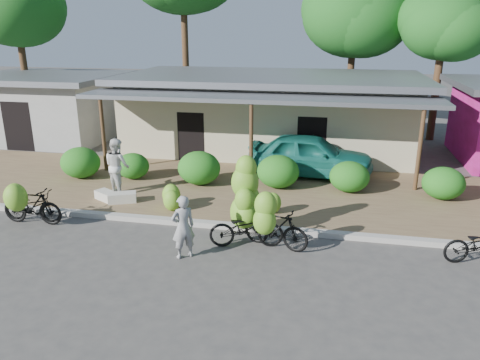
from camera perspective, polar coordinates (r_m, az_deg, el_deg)
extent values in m
plane|color=#413F3D|center=(11.33, -4.25, -9.90)|extent=(100.00, 100.00, 0.00)
cube|color=olive|center=(15.77, 0.62, -1.32)|extent=(60.00, 6.00, 0.12)
cube|color=#A8A399|center=(13.04, -1.89, -5.57)|extent=(60.00, 0.25, 0.15)
cube|color=#BEB78F|center=(21.13, 3.75, 7.85)|extent=(12.00, 6.00, 3.10)
cube|color=slate|center=(20.90, 3.85, 12.38)|extent=(13.00, 7.00, 0.25)
cube|color=black|center=(18.36, 2.44, 4.87)|extent=(1.40, 0.12, 2.20)
cube|color=slate|center=(17.01, 1.95, 9.98)|extent=(13.00, 2.00, 0.15)
cylinder|color=#533A21|center=(18.23, -16.30, 5.10)|extent=(0.14, 0.14, 2.85)
cylinder|color=#533A21|center=(16.42, 1.37, 4.44)|extent=(0.14, 0.14, 2.85)
cylinder|color=#533A21|center=(16.42, 21.01, 3.22)|extent=(0.14, 0.14, 2.85)
cube|color=#9C9C97|center=(25.10, -22.25, 7.96)|extent=(6.00, 5.00, 2.90)
cube|color=slate|center=(24.90, -22.68, 11.52)|extent=(7.00, 6.00, 0.25)
cube|color=black|center=(23.19, -25.42, 5.93)|extent=(1.40, 0.12, 2.20)
cylinder|color=#533A21|center=(27.94, -24.84, 12.48)|extent=(0.36, 0.36, 6.67)
ellipsoid|color=#114716|center=(27.88, -25.69, 18.51)|extent=(4.99, 4.99, 3.99)
ellipsoid|color=#114716|center=(28.43, -26.25, 19.01)|extent=(4.24, 4.24, 3.39)
cylinder|color=#533A21|center=(26.93, -6.71, 16.13)|extent=(0.36, 0.36, 8.83)
cylinder|color=#533A21|center=(26.20, 13.35, 12.88)|extent=(0.36, 0.36, 6.24)
ellipsoid|color=#114716|center=(26.12, 13.81, 18.94)|extent=(5.37, 5.37, 4.30)
ellipsoid|color=#114716|center=(26.42, 12.69, 19.65)|extent=(4.57, 4.57, 3.65)
cylinder|color=#533A21|center=(24.68, 22.88, 11.03)|extent=(0.36, 0.36, 5.69)
ellipsoid|color=#114716|center=(24.55, 23.63, 16.87)|extent=(3.93, 3.93, 3.14)
ellipsoid|color=#114716|center=(24.76, 22.40, 17.71)|extent=(3.34, 3.34, 2.67)
ellipsoid|color=#155D17|center=(17.77, -18.88, 2.03)|extent=(1.43, 1.28, 1.11)
ellipsoid|color=#155D17|center=(17.18, -12.94, 1.69)|extent=(1.19, 1.07, 0.93)
ellipsoid|color=#155D17|center=(16.16, -5.01, 1.47)|extent=(1.48, 1.33, 1.15)
ellipsoid|color=#155D17|center=(15.82, 4.66, 1.04)|extent=(1.43, 1.29, 1.11)
ellipsoid|color=#155D17|center=(15.79, 13.20, 0.39)|extent=(1.31, 1.18, 1.02)
ellipsoid|color=#155D17|center=(16.06, 23.56, -0.36)|extent=(1.32, 1.19, 1.03)
imported|color=black|center=(14.63, -23.94, -2.92)|extent=(1.73, 0.63, 0.90)
ellipsoid|color=#78AF2B|center=(13.97, -25.65, -1.93)|extent=(0.63, 0.54, 0.79)
imported|color=black|center=(14.40, -24.04, -2.90)|extent=(1.79, 0.54, 1.07)
ellipsoid|color=#78AF2B|center=(13.75, -25.77, -1.96)|extent=(0.59, 0.50, 0.74)
imported|color=black|center=(11.83, 0.78, -5.93)|extent=(1.97, 1.03, 0.98)
ellipsoid|color=#78AF2B|center=(12.25, 0.50, -3.95)|extent=(0.74, 0.63, 0.93)
ellipsoid|color=#78AF2B|center=(12.11, 0.98, -2.17)|extent=(0.61, 0.52, 0.76)
ellipsoid|color=#78AF2B|center=(11.97, 0.61, -0.31)|extent=(0.71, 0.60, 0.89)
ellipsoid|color=#78AF2B|center=(11.85, 0.76, 1.44)|extent=(0.54, 0.46, 0.68)
ellipsoid|color=#78AF2B|center=(11.91, 0.77, -4.34)|extent=(0.53, 0.45, 0.66)
ellipsoid|color=#78AF2B|center=(11.75, 0.58, -2.47)|extent=(0.51, 0.44, 0.64)
imported|color=black|center=(11.80, 4.37, -5.88)|extent=(1.82, 0.99, 1.05)
ellipsoid|color=#78AF2B|center=(11.08, 3.01, -5.00)|extent=(0.55, 0.47, 0.69)
ellipsoid|color=#78AF2B|center=(10.98, 3.16, -3.09)|extent=(0.54, 0.46, 0.68)
ellipsoid|color=#78AF2B|center=(13.97, -8.32, -2.48)|extent=(0.51, 0.44, 0.64)
ellipsoid|color=#78AF2B|center=(14.31, -8.36, -1.84)|extent=(0.56, 0.48, 0.70)
ellipsoid|color=#78AF2B|center=(13.69, 4.01, -2.80)|extent=(0.50, 0.43, 0.63)
cube|color=beige|center=(15.01, -14.17, -2.08)|extent=(0.94, 0.70, 0.30)
cube|color=beige|center=(15.34, -16.00, -1.84)|extent=(0.84, 0.70, 0.28)
imported|color=gray|center=(11.26, -6.94, -5.70)|extent=(0.69, 0.65, 1.58)
imported|color=silver|center=(15.72, -14.72, 1.70)|extent=(1.11, 1.05, 1.81)
imported|color=#176B60|center=(17.20, 8.54, 3.02)|extent=(4.56, 1.99, 1.53)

